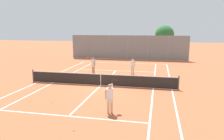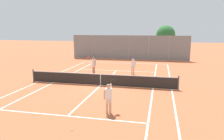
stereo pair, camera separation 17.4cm
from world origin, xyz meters
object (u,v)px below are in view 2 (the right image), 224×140
object	(u,v)px
player_far_right	(133,65)
tree_behind_left	(165,35)
loose_tennis_ball_0	(95,63)
loose_tennis_ball_2	(74,114)
loose_tennis_ball_5	(97,78)
loose_tennis_ball_3	(72,130)
loose_tennis_ball_4	(51,102)
player_near_side	(109,97)
player_far_left	(94,64)
tennis_net	(101,79)

from	to	relation	value
player_far_right	tree_behind_left	xyz separation A→B (m)	(3.19, 14.48, 2.53)
loose_tennis_ball_0	loose_tennis_ball_2	bearing A→B (deg)	-76.51
loose_tennis_ball_5	tree_behind_left	distance (m)	18.20
tree_behind_left	loose_tennis_ball_3	bearing A→B (deg)	-98.99
player_far_right	loose_tennis_ball_3	size ratio (longest dim) A/B	24.24
loose_tennis_ball_2	tree_behind_left	distance (m)	26.06
loose_tennis_ball_2	loose_tennis_ball_5	bearing A→B (deg)	97.98
loose_tennis_ball_0	loose_tennis_ball_4	xyz separation A→B (m)	(1.97, -15.45, 0.00)
player_near_side	player_far_left	world-z (taller)	same
player_far_left	loose_tennis_ball_3	xyz separation A→B (m)	(2.96, -12.72, -0.89)
tree_behind_left	loose_tennis_ball_0	bearing A→B (deg)	-137.05
loose_tennis_ball_3	loose_tennis_ball_4	size ratio (longest dim) A/B	1.00
loose_tennis_ball_3	tree_behind_left	size ratio (longest dim) A/B	0.01
loose_tennis_ball_0	loose_tennis_ball_5	distance (m)	8.87
player_far_right	tree_behind_left	distance (m)	15.04
loose_tennis_ball_3	tree_behind_left	world-z (taller)	tree_behind_left
tennis_net	loose_tennis_ball_0	size ratio (longest dim) A/B	181.82
loose_tennis_ball_2	loose_tennis_ball_3	distance (m)	1.92
player_near_side	loose_tennis_ball_5	world-z (taller)	player_near_side
tennis_net	loose_tennis_ball_5	world-z (taller)	tennis_net
loose_tennis_ball_2	loose_tennis_ball_5	world-z (taller)	same
player_far_right	loose_tennis_ball_3	xyz separation A→B (m)	(-1.10, -12.68, -0.88)
tennis_net	loose_tennis_ball_5	xyz separation A→B (m)	(-0.99, 2.48, -0.48)
player_far_right	loose_tennis_ball_5	bearing A→B (deg)	-142.03
loose_tennis_ball_3	loose_tennis_ball_4	xyz separation A→B (m)	(-2.76, 3.31, 0.00)
loose_tennis_ball_3	loose_tennis_ball_5	size ratio (longest dim) A/B	1.00
loose_tennis_ball_2	tennis_net	bearing A→B (deg)	92.00
player_near_side	loose_tennis_ball_5	distance (m)	8.60
loose_tennis_ball_3	loose_tennis_ball_4	world-z (taller)	same
tennis_net	loose_tennis_ball_5	size ratio (longest dim) A/B	181.82
player_far_right	loose_tennis_ball_0	bearing A→B (deg)	133.79
player_far_left	tree_behind_left	xyz separation A→B (m)	(7.26, 14.43, 2.52)
loose_tennis_ball_0	loose_tennis_ball_3	bearing A→B (deg)	-75.86
player_far_left	loose_tennis_ball_4	world-z (taller)	player_far_left
tennis_net	tree_behind_left	size ratio (longest dim) A/B	2.39
loose_tennis_ball_5	loose_tennis_ball_0	bearing A→B (deg)	108.87
player_near_side	player_far_right	world-z (taller)	player_near_side
player_far_left	loose_tennis_ball_5	distance (m)	2.75
loose_tennis_ball_0	loose_tennis_ball_3	distance (m)	19.34
loose_tennis_ball_2	loose_tennis_ball_3	size ratio (longest dim) A/B	1.00
player_near_side	tennis_net	bearing A→B (deg)	109.76
loose_tennis_ball_3	loose_tennis_ball_5	xyz separation A→B (m)	(-1.86, 10.37, 0.00)
player_far_right	loose_tennis_ball_2	bearing A→B (deg)	-99.20
player_near_side	loose_tennis_ball_0	world-z (taller)	player_near_side
loose_tennis_ball_0	player_near_side	bearing A→B (deg)	-70.39
player_near_side	loose_tennis_ball_0	size ratio (longest dim) A/B	26.88
loose_tennis_ball_3	loose_tennis_ball_4	distance (m)	4.31
player_near_side	loose_tennis_ball_4	xyz separation A→B (m)	(-3.88, 0.96, -0.89)
loose_tennis_ball_5	tree_behind_left	size ratio (longest dim) A/B	0.01
tennis_net	loose_tennis_ball_2	xyz separation A→B (m)	(0.21, -6.09, -0.48)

